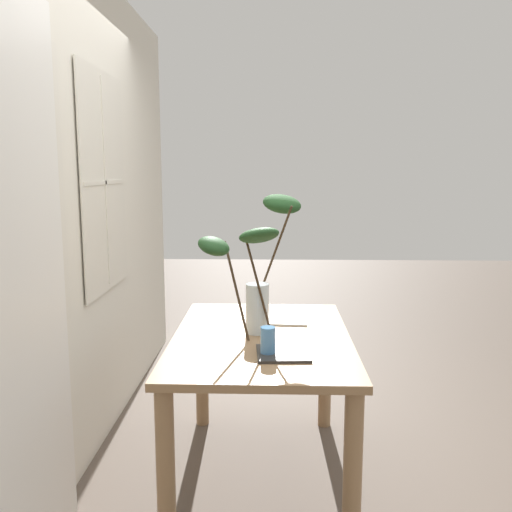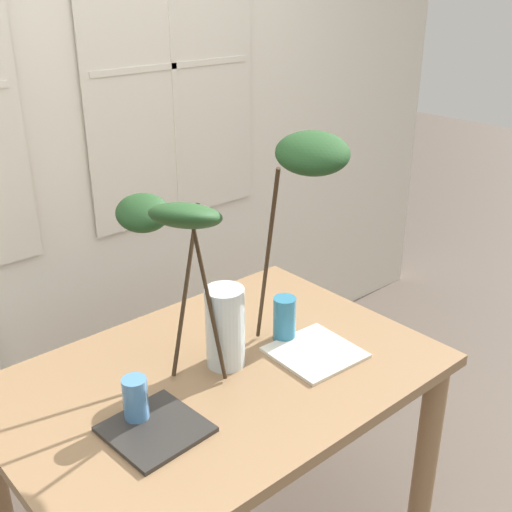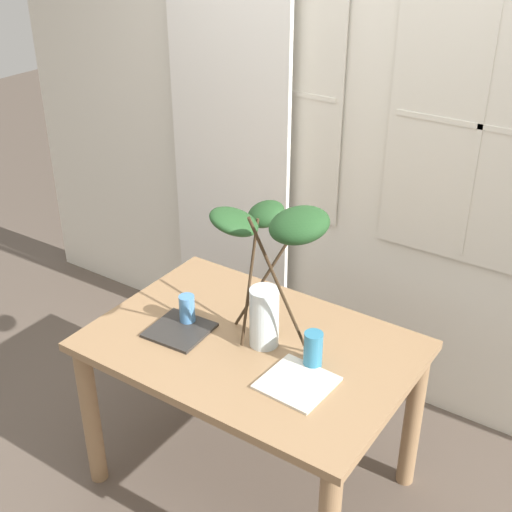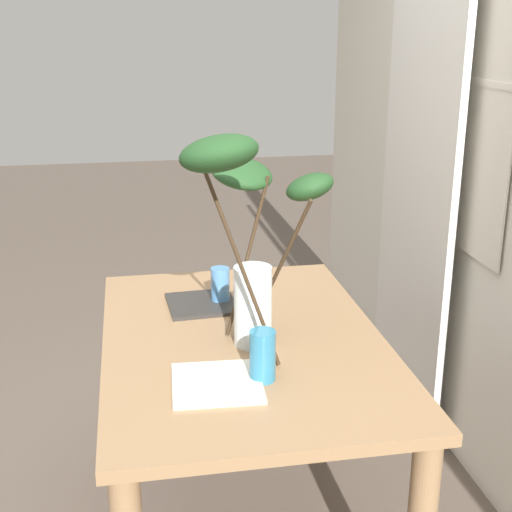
% 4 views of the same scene
% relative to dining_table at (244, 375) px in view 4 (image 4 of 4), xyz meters
% --- Properties ---
extents(curtain_sheer_side, '(0.73, 0.03, 2.27)m').
position_rel_dining_table_xyz_m(curtain_sheer_side, '(-0.73, 0.87, 0.50)').
color(curtain_sheer_side, white).
rests_on(curtain_sheer_side, ground).
extents(dining_table, '(1.30, 0.89, 0.77)m').
position_rel_dining_table_xyz_m(dining_table, '(0.00, 0.00, 0.00)').
color(dining_table, '#93704C').
rests_on(dining_table, ground).
extents(vase_with_branches, '(0.61, 0.59, 0.72)m').
position_rel_dining_table_xyz_m(vase_with_branches, '(0.07, 0.01, 0.54)').
color(vase_with_branches, silver).
rests_on(vase_with_branches, dining_table).
extents(drinking_glass_blue_left, '(0.07, 0.07, 0.13)m').
position_rel_dining_table_xyz_m(drinking_glass_blue_left, '(-0.30, -0.03, 0.20)').
color(drinking_glass_blue_left, '#4C84BC').
rests_on(drinking_glass_blue_left, dining_table).
extents(drinking_glass_blue_right, '(0.07, 0.07, 0.15)m').
position_rel_dining_table_xyz_m(drinking_glass_blue_right, '(0.28, 0.01, 0.21)').
color(drinking_glass_blue_right, teal).
rests_on(drinking_glass_blue_right, dining_table).
extents(plate_square_left, '(0.25, 0.25, 0.01)m').
position_rel_dining_table_xyz_m(plate_square_left, '(-0.29, -0.10, 0.14)').
color(plate_square_left, '#2D2B28').
rests_on(plate_square_left, dining_table).
extents(plate_square_right, '(0.26, 0.26, 0.01)m').
position_rel_dining_table_xyz_m(plate_square_right, '(0.29, -0.12, 0.14)').
color(plate_square_right, silver).
rests_on(plate_square_right, dining_table).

